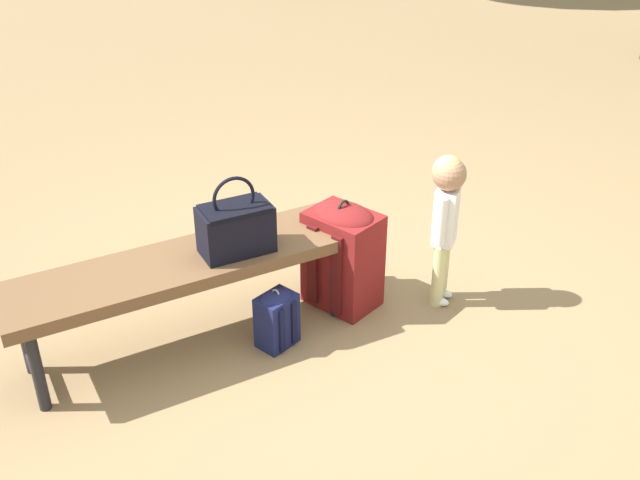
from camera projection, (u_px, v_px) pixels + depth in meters
The scene contains 6 objects.
ground_plane at pixel (316, 327), 3.61m from camera, with size 40.00×40.00×0.00m, color #8C704C.
park_bench at pixel (185, 270), 3.32m from camera, with size 1.65×0.79×0.45m.
handbag at pixel (236, 227), 3.29m from camera, with size 0.35×0.25×0.37m.
child_standing at pixel (446, 208), 3.55m from camera, with size 0.17×0.18×0.80m.
backpack_large at pixel (343, 253), 3.66m from camera, with size 0.40×0.42×0.58m.
backpack_small at pixel (277, 317), 3.42m from camera, with size 0.22×0.21×0.30m.
Camera 1 is at (-0.73, -2.85, 2.14)m, focal length 41.75 mm.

